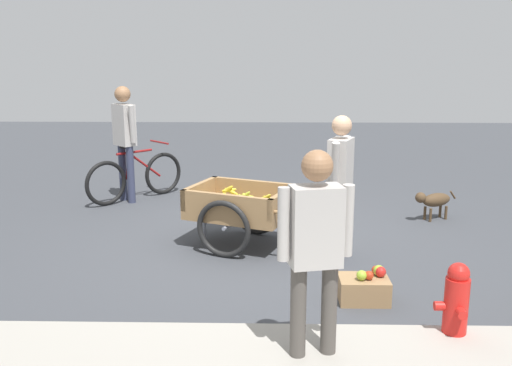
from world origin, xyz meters
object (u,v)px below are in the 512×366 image
vendor_person (340,176)px  apple_crate (365,287)px  fruit_cart (241,209)px  dog (434,200)px  cyclist_person (125,133)px  fire_hydrant (456,306)px  bicycle (136,177)px  bystander_person (315,243)px

vendor_person → apple_crate: size_ratio=3.52×
fruit_cart → apple_crate: 1.92m
dog → apple_crate: dog is taller
vendor_person → apple_crate: 1.32m
fruit_cart → apple_crate: (-1.18, 1.48, -0.31)m
cyclist_person → apple_crate: size_ratio=3.88×
cyclist_person → apple_crate: cyclist_person is taller
vendor_person → cyclist_person: size_ratio=0.91×
fire_hydrant → apple_crate: (0.53, -0.80, -0.21)m
fruit_cart → fire_hydrant: bearing=126.9°
bicycle → vendor_person: bearing=137.9°
bicycle → bystander_person: size_ratio=0.78×
dog → fire_hydrant: size_ratio=0.92×
cyclist_person → bystander_person: (-2.42, 4.56, -0.10)m
fruit_cart → vendor_person: vendor_person is taller
cyclist_person → dog: (-4.30, 0.88, -0.76)m
cyclist_person → bystander_person: cyclist_person is taller
apple_crate → vendor_person: bearing=-83.7°
bystander_person → cyclist_person: bearing=-62.0°
dog → fire_hydrant: 3.44m
fruit_cart → fire_hydrant: 2.85m
vendor_person → bystander_person: size_ratio=0.99×
vendor_person → dog: vendor_person is taller
apple_crate → bystander_person: size_ratio=0.28×
bicycle → cyclist_person: cyclist_person is taller
fruit_cart → vendor_person: 1.24m
vendor_person → dog: 2.18m
fire_hydrant → bystander_person: 1.28m
bicycle → fruit_cart: bearing=129.3°
cyclist_person → bystander_person: bearing=118.0°
cyclist_person → fruit_cart: bearing=132.6°
vendor_person → bicycle: 3.75m
apple_crate → fire_hydrant: bearing=123.7°
bicycle → dog: (-4.19, 0.99, -0.08)m
fruit_cart → apple_crate: fruit_cart is taller
bystander_person → apple_crate: bearing=-116.1°
bicycle → apple_crate: bicycle is taller
cyclist_person → fire_hydrant: bearing=129.6°
apple_crate → bystander_person: bystander_person is taller
cyclist_person → bystander_person: 5.16m
cyclist_person → bystander_person: size_ratio=1.09×
apple_crate → bystander_person: bearing=63.9°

